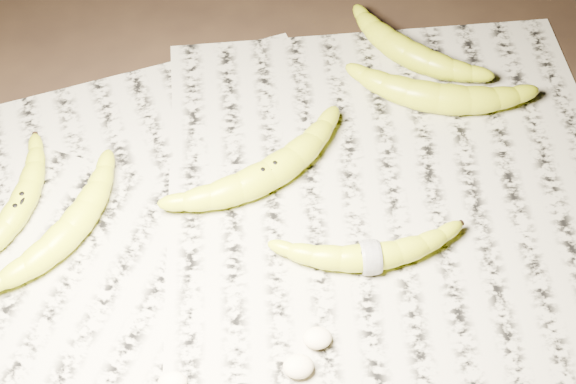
{
  "coord_description": "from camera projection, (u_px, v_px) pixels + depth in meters",
  "views": [
    {
      "loc": [
        -0.02,
        -0.54,
        0.8
      ],
      "look_at": [
        0.03,
        0.0,
        0.05
      ],
      "focal_mm": 50.0,
      "sensor_mm": 36.0,
      "label": 1
    }
  ],
  "objects": [
    {
      "name": "ground",
      "position": [
        267.0,
        220.0,
        0.96
      ],
      "size": [
        3.0,
        3.0,
        0.0
      ],
      "primitive_type": "plane",
      "color": "black",
      "rests_on": "ground"
    },
    {
      "name": "flesh_chunk_a",
      "position": [
        172.0,
        382.0,
        0.83
      ],
      "size": [
        0.03,
        0.03,
        0.02
      ],
      "primitive_type": "ellipsoid",
      "color": "#F6E7BF",
      "rests_on": "newspaper_patch"
    },
    {
      "name": "banana_left_a",
      "position": [
        19.0,
        205.0,
        0.95
      ],
      "size": [
        0.11,
        0.19,
        0.03
      ],
      "primitive_type": null,
      "rotation": [
        0.0,
        0.0,
        1.22
      ],
      "color": "#ABC819",
      "rests_on": "newspaper_patch"
    },
    {
      "name": "banana_upper_b",
      "position": [
        408.0,
        51.0,
        1.1
      ],
      "size": [
        0.18,
        0.18,
        0.04
      ],
      "primitive_type": null,
      "rotation": [
        0.0,
        0.0,
        -0.76
      ],
      "color": "#ABC819",
      "rests_on": "newspaper_patch"
    },
    {
      "name": "flesh_chunk_b",
      "position": [
        298.0,
        365.0,
        0.84
      ],
      "size": [
        0.03,
        0.03,
        0.02
      ],
      "primitive_type": "ellipsoid",
      "color": "#F6E7BF",
      "rests_on": "newspaper_patch"
    },
    {
      "name": "banana_center",
      "position": [
        268.0,
        173.0,
        0.97
      ],
      "size": [
        0.23,
        0.17,
        0.04
      ],
      "primitive_type": null,
      "rotation": [
        0.0,
        0.0,
        0.52
      ],
      "color": "#ABC819",
      "rests_on": "newspaper_patch"
    },
    {
      "name": "banana_left_b",
      "position": [
        70.0,
        228.0,
        0.93
      ],
      "size": [
        0.16,
        0.19,
        0.04
      ],
      "primitive_type": null,
      "rotation": [
        0.0,
        0.0,
        0.95
      ],
      "color": "#ABC819",
      "rests_on": "newspaper_patch"
    },
    {
      "name": "flesh_chunk_c",
      "position": [
        318.0,
        336.0,
        0.86
      ],
      "size": [
        0.03,
        0.03,
        0.02
      ],
      "primitive_type": "ellipsoid",
      "color": "#F6E7BF",
      "rests_on": "newspaper_patch"
    },
    {
      "name": "banana_taped",
      "position": [
        370.0,
        256.0,
        0.91
      ],
      "size": [
        0.2,
        0.06,
        0.03
      ],
      "primitive_type": null,
      "rotation": [
        0.0,
        0.0,
        0.03
      ],
      "color": "#ABC819",
      "rests_on": "newspaper_patch"
    },
    {
      "name": "newspaper_patch",
      "position": [
        265.0,
        233.0,
        0.95
      ],
      "size": [
        0.9,
        0.7,
        0.01
      ],
      "primitive_type": "cube",
      "color": "#A8A590",
      "rests_on": "ground"
    },
    {
      "name": "measuring_tape",
      "position": [
        370.0,
        256.0,
        0.91
      ],
      "size": [
        0.01,
        0.04,
        0.04
      ],
      "primitive_type": "torus",
      "rotation": [
        0.0,
        1.57,
        0.03
      ],
      "color": "white",
      "rests_on": "newspaper_patch"
    },
    {
      "name": "banana_upper_a",
      "position": [
        439.0,
        96.0,
        1.04
      ],
      "size": [
        0.22,
        0.12,
        0.04
      ],
      "primitive_type": null,
      "rotation": [
        0.0,
        0.0,
        -0.27
      ],
      "color": "#ABC819",
      "rests_on": "newspaper_patch"
    }
  ]
}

